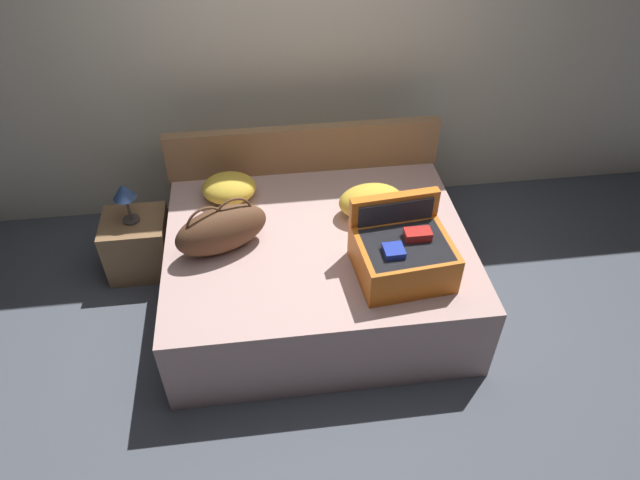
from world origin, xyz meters
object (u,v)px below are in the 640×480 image
(hard_case_large, at_px, (403,253))
(nightstand, at_px, (138,244))
(table_lamp, at_px, (124,194))
(pillow_near_headboard, at_px, (371,201))
(duffel_bag, at_px, (222,229))
(bed, at_px, (318,272))
(pillow_center_head, at_px, (229,188))

(hard_case_large, relative_size, nightstand, 1.29)
(table_lamp, bearing_deg, pillow_near_headboard, -10.02)
(duffel_bag, bearing_deg, nightstand, 142.28)
(bed, height_order, pillow_center_head, pillow_center_head)
(bed, xyz_separation_m, hard_case_large, (0.46, -0.34, 0.43))
(pillow_near_headboard, bearing_deg, table_lamp, 169.98)
(table_lamp, bearing_deg, duffel_bag, -37.72)
(pillow_near_headboard, relative_size, pillow_center_head, 1.16)
(duffel_bag, relative_size, pillow_near_headboard, 1.47)
(bed, xyz_separation_m, table_lamp, (-1.25, 0.51, 0.40))
(bed, bearing_deg, nightstand, 157.89)
(table_lamp, bearing_deg, hard_case_large, -26.51)
(pillow_near_headboard, bearing_deg, hard_case_large, -82.40)
(duffel_bag, distance_m, nightstand, 0.97)
(duffel_bag, height_order, pillow_center_head, duffel_bag)
(hard_case_large, relative_size, duffel_bag, 0.91)
(pillow_center_head, relative_size, nightstand, 0.83)
(pillow_center_head, relative_size, table_lamp, 1.20)
(duffel_bag, relative_size, pillow_center_head, 1.71)
(pillow_near_headboard, height_order, pillow_center_head, pillow_near_headboard)
(pillow_near_headboard, height_order, nightstand, pillow_near_headboard)
(nightstand, height_order, table_lamp, table_lamp)
(duffel_bag, relative_size, table_lamp, 2.05)
(bed, bearing_deg, hard_case_large, -36.92)
(hard_case_large, distance_m, pillow_near_headboard, 0.57)
(hard_case_large, bearing_deg, duffel_bag, 156.47)
(hard_case_large, bearing_deg, pillow_near_headboard, 92.19)
(duffel_bag, xyz_separation_m, pillow_center_head, (0.04, 0.51, -0.07))
(bed, relative_size, hard_case_large, 3.33)
(bed, xyz_separation_m, duffel_bag, (-0.59, -0.00, 0.44))
(pillow_near_headboard, bearing_deg, pillow_center_head, 162.42)
(hard_case_large, xyz_separation_m, nightstand, (-1.70, 0.85, -0.50))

